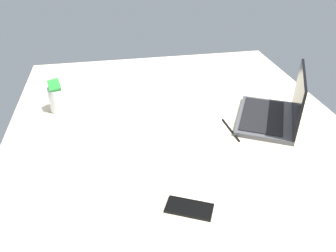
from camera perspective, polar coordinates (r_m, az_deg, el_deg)
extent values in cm
cube|color=beige|center=(134.62, 2.69, -5.48)|extent=(180.00, 140.00, 18.00)
cube|color=#4C4C51|center=(146.70, 16.57, 1.29)|extent=(39.92, 35.73, 2.00)
cube|color=black|center=(146.08, 16.06, 1.79)|extent=(33.58, 28.56, 0.40)
cube|color=black|center=(142.08, 21.68, 4.53)|extent=(29.66, 16.27, 21.00)
cylinder|color=silver|center=(153.88, -18.31, 4.43)|extent=(9.00, 9.00, 11.00)
cube|color=orange|center=(155.05, -18.15, 3.66)|extent=(4.88, 6.50, 5.59)
cube|color=#268C33|center=(154.38, -18.48, 4.20)|extent=(4.92, 4.46, 4.43)
cube|color=yellow|center=(154.05, -18.48, 4.88)|extent=(4.42, 6.35, 6.10)
cube|color=orange|center=(153.58, -18.35, 5.55)|extent=(6.80, 6.54, 5.82)
cube|color=yellow|center=(153.41, -18.52, 6.22)|extent=(5.57, 5.84, 4.31)
cube|color=#268C33|center=(150.75, -19.01, 6.39)|extent=(7.77, 6.03, 7.05)
cube|color=black|center=(101.35, 3.71, -14.02)|extent=(12.15, 15.56, 0.80)
cube|color=black|center=(136.67, 10.78, -0.66)|extent=(17.00, 1.84, 0.60)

